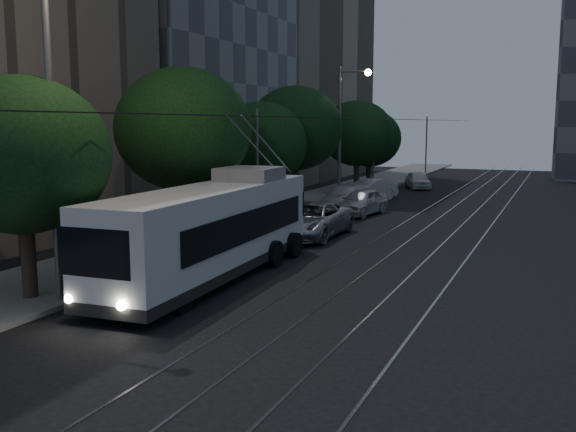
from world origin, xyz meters
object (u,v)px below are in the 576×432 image
Objects in this scene: trolleybus at (213,230)px; car_white_d at (418,180)px; streetlamp_far at (345,121)px; car_white_c at (369,190)px; car_white_b at (345,198)px; streetlamp_near at (60,73)px; pickup_silver at (311,220)px; car_white_a at (361,202)px.

car_white_d is at bearing 87.33° from trolleybus.
trolleybus is at bearing -83.47° from streetlamp_far.
trolleybus is at bearing -62.02° from car_white_c.
car_white_b is at bearing -70.58° from streetlamp_far.
streetlamp_near reaches higher than car_white_d.
pickup_silver is 1.12× the size of car_white_b.
car_white_a is (0.04, 8.01, -0.04)m from pickup_silver.
car_white_b is 0.46× the size of streetlamp_near.
streetlamp_near reaches higher than streetlamp_far.
streetlamp_far reaches higher than car_white_c.
pickup_silver is (0.14, 8.84, -0.88)m from trolleybus.
car_white_b is at bearing -65.38° from car_white_c.
streetlamp_far is (-1.10, -2.00, 4.73)m from car_white_c.
streetlamp_far is at bearing 90.79° from streetlamp_near.
pickup_silver is 9.99m from car_white_b.
car_white_c is at bearing -120.45° from car_white_d.
car_white_c is 1.10× the size of car_white_d.
trolleybus is at bearing 65.25° from streetlamp_near.
car_white_b is 5.77m from streetlamp_far.
car_white_a is 1.09× the size of car_white_d.
car_white_a is 0.40× the size of streetlamp_near.
trolleybus is 23.89m from car_white_c.
car_white_b is 24.11m from streetlamp_near.
streetlamp_near is at bearing -99.47° from pickup_silver.
pickup_silver is at bearing -80.73° from car_white_b.
streetlamp_near is at bearing -117.44° from trolleybus.
trolleybus reaches higher than car_white_d.
pickup_silver is 14.06m from streetlamp_far.
streetlamp_far is at bearing -94.25° from car_white_c.
car_white_a is at bearing 83.84° from streetlamp_near.
car_white_b reaches higher than car_white_d.
streetlamp_near reaches higher than pickup_silver.
car_white_c is 0.51× the size of streetlamp_far.
car_white_c is (-1.40, 23.83, -0.94)m from trolleybus.
streetlamp_far is (-1.10, 3.12, 4.73)m from car_white_b.
pickup_silver is at bearing 86.37° from trolleybus.
car_white_a is 0.50× the size of streetlamp_far.
streetlamp_far reaches higher than car_white_a.
pickup_silver is 1.29× the size of car_white_a.
car_white_b is 1.25× the size of car_white_d.
pickup_silver reaches higher than car_white_b.
streetlamp_near is 26.50m from streetlamp_far.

